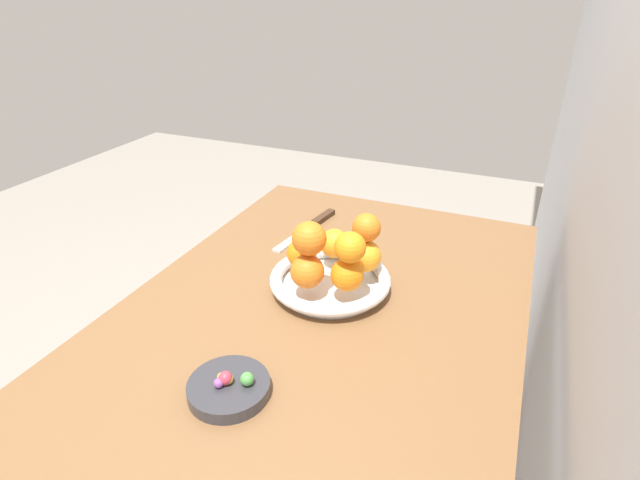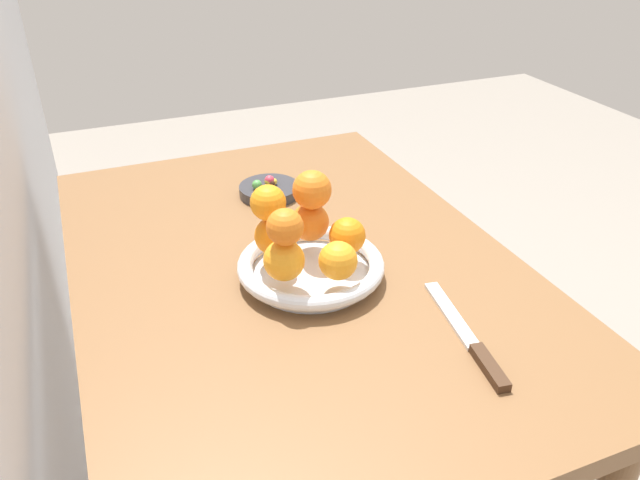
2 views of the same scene
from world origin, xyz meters
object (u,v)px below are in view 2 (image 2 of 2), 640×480
object	(u,v)px
orange_2	(273,236)
candy_ball_0	(274,182)
orange_6	(285,227)
candy_ball_6	(270,180)
orange_7	(312,190)
knife	(470,341)
candy_ball_4	(272,183)
candy_ball_3	(271,179)
orange_0	(347,236)
fruit_bowl	(311,267)
orange_1	(310,222)
candy_ball_2	(257,185)
candy_ball_5	(269,182)
orange_5	(268,203)
orange_4	(338,261)
candy_ball_1	(269,182)
candy_dish	(269,190)
dining_table	(295,301)
orange_3	(284,260)

from	to	relation	value
orange_2	candy_ball_0	xyz separation A→B (m)	(0.29, -0.10, -0.04)
orange_6	candy_ball_6	world-z (taller)	orange_6
orange_7	knife	world-z (taller)	orange_7
candy_ball_4	candy_ball_6	size ratio (longest dim) A/B	0.66
candy_ball_3	orange_0	bearing A→B (deg)	-176.39
fruit_bowl	orange_6	size ratio (longest dim) A/B	4.28
orange_1	candy_ball_2	world-z (taller)	orange_1
orange_6	candy_ball_3	size ratio (longest dim) A/B	3.71
candy_ball_5	orange_5	bearing A→B (deg)	162.47
orange_1	candy_ball_2	xyz separation A→B (m)	(0.26, 0.02, -0.04)
orange_5	candy_ball_5	world-z (taller)	orange_5
orange_5	candy_ball_0	bearing A→B (deg)	-19.59
orange_4	orange_5	size ratio (longest dim) A/B	1.05
orange_7	candy_ball_3	size ratio (longest dim) A/B	4.25
orange_1	candy_ball_1	xyz separation A→B (m)	(0.27, -0.01, -0.04)
orange_0	candy_ball_4	distance (m)	0.34
candy_ball_2	candy_ball_3	size ratio (longest dim) A/B	1.37
candy_ball_5	orange_6	bearing A→B (deg)	166.10
orange_5	knife	world-z (taller)	orange_5
fruit_bowl	candy_ball_2	bearing A→B (deg)	-1.04
candy_dish	candy_ball_2	bearing A→B (deg)	106.80
candy_ball_5	orange_4	bearing A→B (deg)	177.75
candy_ball_3	candy_ball_4	distance (m)	0.02
candy_ball_1	candy_ball_4	world-z (taller)	candy_ball_1
orange_6	candy_ball_1	distance (m)	0.40
candy_dish	dining_table	bearing A→B (deg)	171.18
orange_0	candy_ball_1	distance (m)	0.34
candy_ball_4	knife	world-z (taller)	candy_ball_4
candy_ball_2	candy_ball_4	xyz separation A→B (m)	(0.00, -0.03, -0.00)
candy_dish	knife	distance (m)	0.60
orange_4	candy_ball_2	xyz separation A→B (m)	(0.39, 0.01, -0.04)
candy_ball_5	candy_ball_3	bearing A→B (deg)	-34.44
orange_4	knife	size ratio (longest dim) A/B	0.24
candy_ball_4	candy_ball_5	distance (m)	0.01
candy_ball_2	candy_ball_0	bearing A→B (deg)	-77.94
candy_ball_1	candy_ball_3	xyz separation A→B (m)	(0.01, -0.01, -0.00)
orange_0	orange_1	bearing A→B (deg)	33.18
candy_dish	orange_1	size ratio (longest dim) A/B	1.92
orange_1	candy_ball_5	xyz separation A→B (m)	(0.27, -0.01, -0.04)
orange_0	candy_ball_0	size ratio (longest dim) A/B	4.30
orange_7	orange_4	bearing A→B (deg)	178.02
dining_table	orange_2	world-z (taller)	orange_2
orange_1	candy_ball_3	world-z (taller)	orange_1
orange_1	orange_7	distance (m)	0.07
orange_0	orange_2	size ratio (longest dim) A/B	0.97
orange_3	orange_6	distance (m)	0.06
candy_ball_2	orange_3	bearing A→B (deg)	169.67
candy_ball_3	orange_2	bearing A→B (deg)	162.85
orange_4	orange_6	world-z (taller)	orange_6
candy_ball_1	orange_0	bearing A→B (deg)	-174.94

